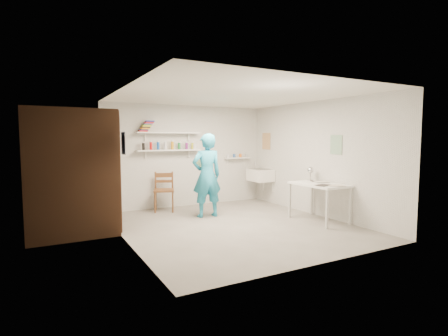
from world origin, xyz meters
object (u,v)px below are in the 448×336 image
wall_clock (202,161)px  desk_lamp (311,170)px  wooden_chair (164,190)px  belfast_sink (260,175)px  man (207,175)px  work_table (319,202)px

wall_clock → desk_lamp: size_ratio=2.21×
wooden_chair → desk_lamp: 3.21m
belfast_sink → wooden_chair: size_ratio=0.64×
belfast_sink → man: 2.03m
man → desk_lamp: bearing=157.7°
man → desk_lamp: size_ratio=12.32×
belfast_sink → man: size_ratio=0.35×
wall_clock → desk_lamp: 2.29m
wall_clock → wooden_chair: size_ratio=0.33×
belfast_sink → man: (-1.87, -0.78, 0.16)m
wall_clock → belfast_sink: bearing=20.1°
belfast_sink → wooden_chair: wooden_chair is taller
wall_clock → desk_lamp: (1.96, -1.17, -0.18)m
belfast_sink → man: bearing=-157.4°
belfast_sink → wooden_chair: (-2.47, 0.17, -0.23)m
belfast_sink → desk_lamp: desk_lamp is taller
wall_clock → wooden_chair: 1.16m
man → work_table: size_ratio=1.54×
belfast_sink → work_table: (-0.11, -2.17, -0.33)m
wall_clock → desk_lamp: bearing=-27.2°
man → desk_lamp: man is taller
wall_clock → wooden_chair: wall_clock is taller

